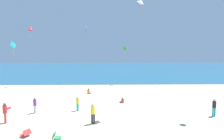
{
  "coord_description": "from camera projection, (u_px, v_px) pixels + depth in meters",
  "views": [
    {
      "loc": [
        -0.44,
        -14.51,
        6.06
      ],
      "look_at": [
        0.0,
        6.77,
        3.89
      ],
      "focal_mm": 31.01,
      "sensor_mm": 36.0,
      "label": 1
    }
  ],
  "objects": [
    {
      "name": "kite_purple",
      "position": [
        86.0,
        27.0,
        33.28
      ],
      "size": [
        0.71,
        0.6,
        0.97
      ],
      "rotation": [
        0.0,
        0.0,
        2.81
      ],
      "color": "purple"
    },
    {
      "name": "ocean_water",
      "position": [
        109.0,
        69.0,
        64.09
      ],
      "size": [
        120.0,
        60.0,
        0.05
      ],
      "primitive_type": "cube",
      "color": "#236084",
      "rests_on": "ground_plane"
    },
    {
      "name": "person_1",
      "position": [
        89.0,
        92.0,
        27.13
      ],
      "size": [
        0.66,
        0.5,
        0.74
      ],
      "rotation": [
        0.0,
        0.0,
        5.93
      ],
      "color": "orange",
      "rests_on": "ground_plane"
    },
    {
      "name": "beach_chair_far_left",
      "position": [
        26.0,
        133.0,
        13.65
      ],
      "size": [
        0.79,
        0.8,
        0.5
      ],
      "rotation": [
        0.0,
        0.0,
        2.62
      ],
      "color": "#D13D3D",
      "rests_on": "ground_plane"
    },
    {
      "name": "kite_white",
      "position": [
        141.0,
        2.0,
        17.68
      ],
      "size": [
        0.72,
        0.86,
        1.35
      ],
      "rotation": [
        0.0,
        0.0,
        4.54
      ],
      "color": "white"
    },
    {
      "name": "person_2",
      "position": [
        78.0,
        103.0,
        19.36
      ],
      "size": [
        0.39,
        0.39,
        1.46
      ],
      "rotation": [
        0.0,
        0.0,
        2.69
      ],
      "color": "#19ADB2",
      "rests_on": "ground_plane"
    },
    {
      "name": "person_3",
      "position": [
        35.0,
        104.0,
        18.65
      ],
      "size": [
        0.41,
        0.41,
        1.51
      ],
      "rotation": [
        0.0,
        0.0,
        1.04
      ],
      "color": "white",
      "rests_on": "ground_plane"
    },
    {
      "name": "kite_red",
      "position": [
        31.0,
        28.0,
        32.7
      ],
      "size": [
        0.72,
        0.99,
        1.86
      ],
      "rotation": [
        0.0,
        0.0,
        3.16
      ],
      "color": "red"
    },
    {
      "name": "ground_plane",
      "position": [
        111.0,
        97.0,
        25.0
      ],
      "size": [
        120.0,
        120.0,
        0.0
      ],
      "primitive_type": "plane",
      "color": "beige"
    },
    {
      "name": "person_5",
      "position": [
        214.0,
        106.0,
        17.75
      ],
      "size": [
        0.34,
        0.34,
        1.63
      ],
      "rotation": [
        0.0,
        0.0,
        1.61
      ],
      "color": "#19ADB2",
      "rests_on": "ground_plane"
    },
    {
      "name": "kite_teal",
      "position": [
        13.0,
        45.0,
        26.15
      ],
      "size": [
        0.48,
        1.05,
        1.96
      ],
      "rotation": [
        0.0,
        0.0,
        4.88
      ],
      "color": "#1EADAD"
    },
    {
      "name": "person_4",
      "position": [
        93.0,
        112.0,
        15.9
      ],
      "size": [
        0.45,
        0.45,
        1.73
      ],
      "rotation": [
        0.0,
        0.0,
        4.3
      ],
      "color": "black",
      "rests_on": "ground_plane"
    },
    {
      "name": "person_6",
      "position": [
        122.0,
        101.0,
        22.42
      ],
      "size": [
        0.57,
        0.55,
        0.65
      ],
      "rotation": [
        0.0,
        0.0,
        2.43
      ],
      "color": "red",
      "rests_on": "ground_plane"
    },
    {
      "name": "cooler_box",
      "position": [
        8.0,
        108.0,
        20.02
      ],
      "size": [
        0.45,
        0.59,
        0.27
      ],
      "rotation": [
        0.0,
        0.0,
        1.38
      ],
      "color": "red",
      "rests_on": "ground_plane"
    },
    {
      "name": "beach_chair_far_right",
      "position": [
        56.0,
        136.0,
        13.13
      ],
      "size": [
        0.6,
        0.55,
        0.53
      ],
      "rotation": [
        0.0,
        0.0,
        6.17
      ],
      "color": "#2D9956",
      "rests_on": "ground_plane"
    },
    {
      "name": "kite_green",
      "position": [
        125.0,
        48.0,
        34.21
      ],
      "size": [
        0.75,
        0.8,
        2.03
      ],
      "rotation": [
        0.0,
        0.0,
        2.23
      ],
      "color": "green"
    },
    {
      "name": "person_0",
      "position": [
        5.0,
        112.0,
        16.08
      ],
      "size": [
        0.45,
        0.45,
        1.71
      ],
      "rotation": [
        0.0,
        0.0,
        0.41
      ],
      "color": "red",
      "rests_on": "ground_plane"
    }
  ]
}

